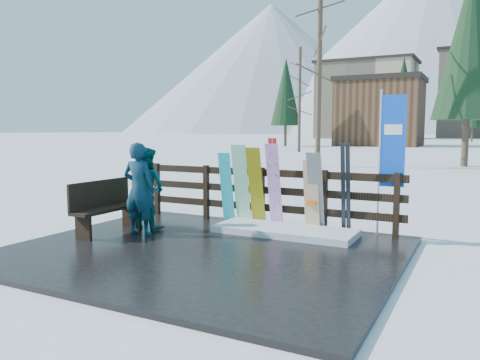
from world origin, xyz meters
The scene contains 18 objects.
ground centered at (0.00, 0.00, 0.00)m, with size 700.00×700.00×0.00m, color white.
deck centered at (0.00, 0.00, 0.04)m, with size 6.00×5.00×0.08m, color black.
fence centered at (0.00, 2.20, 0.74)m, with size 5.60×0.10×1.15m.
snow_patch centered at (0.75, 1.60, 0.14)m, with size 2.58×1.00×0.12m, color white.
bench centered at (-2.25, 0.17, 0.60)m, with size 0.41×1.50×0.97m.
snowboard_0 centered at (-0.68, 1.98, 0.80)m, with size 0.26×0.03×1.46m, color #20BCCE.
snowboard_1 centered at (-0.34, 1.98, 0.88)m, with size 0.31×0.03×1.63m, color white.
snowboard_2 centered at (-0.02, 1.98, 0.86)m, with size 0.29×0.03×1.59m, color #FDE505.
snowboard_3 centered at (0.37, 1.98, 0.90)m, with size 0.25×0.03×1.67m, color white.
snowboard_4 centered at (1.20, 1.98, 0.82)m, with size 0.28×0.03×1.52m, color black.
snowboard_5 centered at (1.12, 1.98, 0.75)m, with size 0.28×0.03×1.36m, color silver.
ski_pair_a centered at (0.33, 2.05, 0.95)m, with size 0.16×0.21×1.74m.
ski_pair_b centered at (1.74, 2.05, 0.91)m, with size 0.17×0.26×1.67m.
rental_flag centered at (2.44, 2.25, 1.69)m, with size 0.45×0.04×2.60m.
person_front centered at (-1.55, 0.31, 0.92)m, with size 0.61×0.40×1.68m, color #134952.
person_back centered at (-1.78, 0.81, 0.86)m, with size 0.76×0.59×1.57m, color #095756.
resort_buildings centered at (1.03, 115.41, 9.81)m, with size 73.00×87.60×22.60m.
mountains centered at (-10.50, 328.41, 50.20)m, with size 520.00×260.00×120.00m.
Camera 1 is at (3.90, -6.22, 1.97)m, focal length 35.00 mm.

